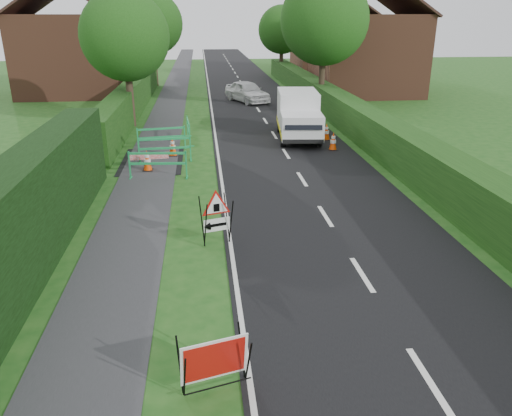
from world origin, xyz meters
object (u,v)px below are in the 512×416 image
triangle_sign (215,214)px  hatchback_car (247,91)px  red_rect_sign (215,361)px  works_van (299,114)px

triangle_sign → hatchback_car: 22.34m
red_rect_sign → triangle_sign: bearing=73.0°
red_rect_sign → hatchback_car: size_ratio=0.29×
red_rect_sign → triangle_sign: (0.17, 5.22, 0.34)m
works_van → triangle_sign: bearing=-104.7°
triangle_sign → red_rect_sign: bearing=-109.0°
triangle_sign → hatchback_car: hatchback_car is taller
triangle_sign → works_van: 12.19m
triangle_sign → hatchback_car: size_ratio=0.31×
works_van → hatchback_car: 10.85m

